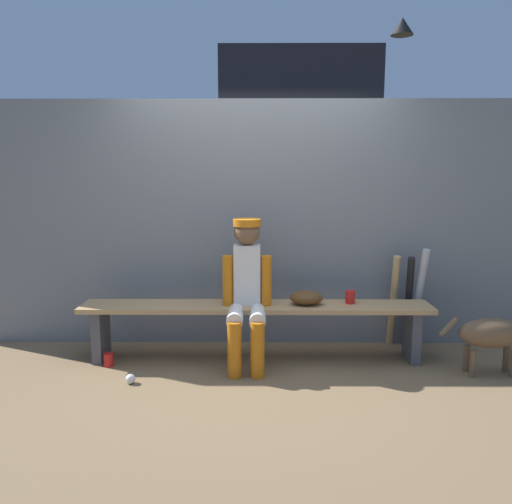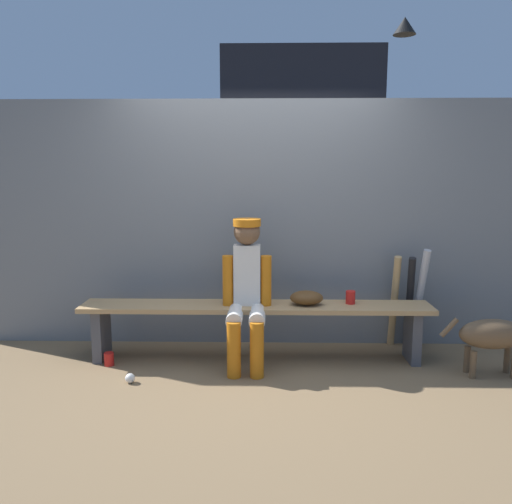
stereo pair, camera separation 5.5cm
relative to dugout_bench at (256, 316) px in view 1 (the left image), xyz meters
The scene contains 13 objects.
ground_plane 0.39m from the dugout_bench, ahead, with size 30.00×30.00×0.00m, color brown.
chainlink_fence 0.86m from the dugout_bench, 90.00° to the left, with size 5.31×0.03×2.23m, color slate.
dugout_bench is the anchor object (origin of this frame).
player_seated 0.31m from the dugout_bench, 123.63° to the right, with size 0.41×0.55×1.22m.
baseball_glove 0.45m from the dugout_bench, ahead, with size 0.28×0.20×0.12m, color #593819.
bat_wood_tan 1.29m from the dugout_bench, 14.87° to the left, with size 0.06×0.06×0.87m, color tan.
bat_aluminum_black 1.41m from the dugout_bench, 12.44° to the left, with size 0.06×0.06×0.87m, color black.
bat_aluminum_silver 1.48m from the dugout_bench, 11.04° to the left, with size 0.06×0.06×0.95m, color #B7B7BC.
baseball 1.14m from the dugout_bench, 151.82° to the right, with size 0.07×0.07×0.07m, color white.
cup_on_ground 1.28m from the dugout_bench, behind, with size 0.08×0.08×0.11m, color red.
cup_on_bench 0.82m from the dugout_bench, ahead, with size 0.08×0.08×0.11m, color red.
scoreboard 2.48m from the dugout_bench, 71.04° to the left, with size 2.08×0.27×3.20m.
dog 1.94m from the dugout_bench, ahead, with size 0.84×0.20×0.49m.
Camera 1 is at (0.03, -4.16, 1.60)m, focal length 35.55 mm.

